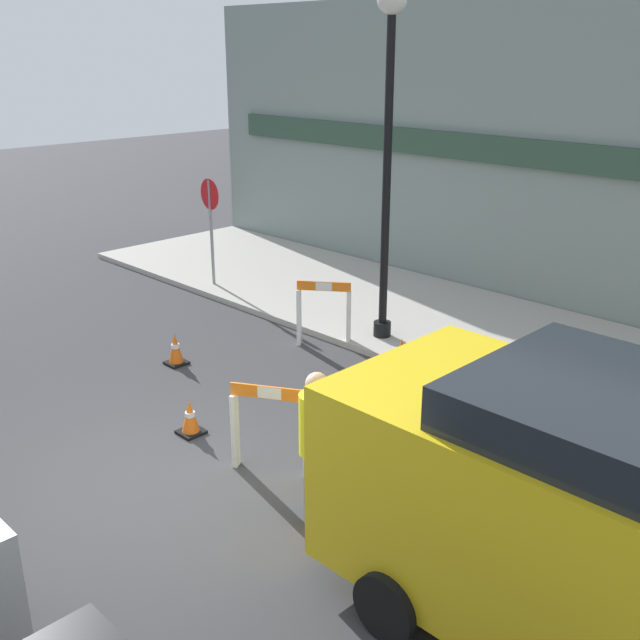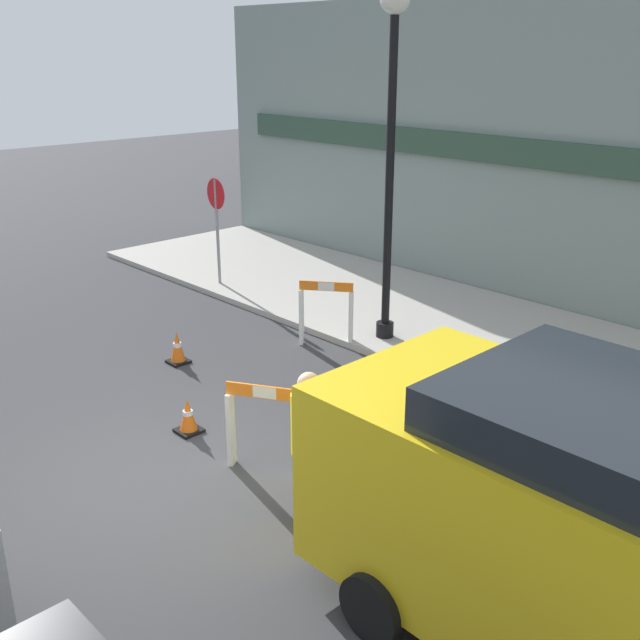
# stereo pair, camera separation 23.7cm
# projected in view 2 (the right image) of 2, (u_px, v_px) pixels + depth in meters

# --- Properties ---
(ground_plane) EXTENTS (60.00, 60.00, 0.00)m
(ground_plane) POSITION_uv_depth(u_px,v_px,m) (141.00, 483.00, 8.32)
(ground_plane) COLOR #38383A
(sidewalk_slab) EXTENTS (18.00, 3.96, 0.11)m
(sidewalk_slab) POSITION_uv_depth(u_px,v_px,m) (481.00, 334.00, 12.50)
(sidewalk_slab) COLOR #ADA89E
(sidewalk_slab) RESTS_ON ground_plane
(storefront_facade) EXTENTS (18.00, 0.22, 5.50)m
(storefront_facade) POSITION_uv_depth(u_px,v_px,m) (561.00, 159.00, 12.91)
(storefront_facade) COLOR gray
(storefront_facade) RESTS_ON ground_plane
(streetlamp_post) EXTENTS (0.44, 0.44, 5.32)m
(streetlamp_post) POSITION_uv_depth(u_px,v_px,m) (391.00, 122.00, 11.09)
(streetlamp_post) COLOR black
(streetlamp_post) RESTS_ON sidewalk_slab
(stop_sign) EXTENTS (0.60, 0.07, 2.10)m
(stop_sign) POSITION_uv_depth(u_px,v_px,m) (217.00, 214.00, 14.56)
(stop_sign) COLOR gray
(stop_sign) RESTS_ON sidewalk_slab
(barricade_0) EXTENTS (0.85, 0.58, 1.05)m
(barricade_0) POSITION_uv_depth(u_px,v_px,m) (266.00, 425.00, 8.39)
(barricade_0) COLOR white
(barricade_0) RESTS_ON ground_plane
(barricade_1) EXTENTS (0.77, 0.62, 1.08)m
(barricade_1) POSITION_uv_depth(u_px,v_px,m) (326.00, 311.00, 11.97)
(barricade_1) COLOR white
(barricade_1) RESTS_ON ground_plane
(traffic_cone_0) EXTENTS (0.30, 0.30, 0.51)m
(traffic_cone_0) POSITION_uv_depth(u_px,v_px,m) (177.00, 348.00, 11.41)
(traffic_cone_0) COLOR black
(traffic_cone_0) RESTS_ON ground_plane
(traffic_cone_1) EXTENTS (0.30, 0.30, 0.55)m
(traffic_cone_1) POSITION_uv_depth(u_px,v_px,m) (451.00, 423.00, 9.08)
(traffic_cone_1) COLOR black
(traffic_cone_1) RESTS_ON ground_plane
(traffic_cone_2) EXTENTS (0.30, 0.30, 0.46)m
(traffic_cone_2) POSITION_uv_depth(u_px,v_px,m) (188.00, 416.00, 9.35)
(traffic_cone_2) COLOR black
(traffic_cone_2) RESTS_ON ground_plane
(traffic_cone_3) EXTENTS (0.30, 0.30, 0.55)m
(traffic_cone_3) POSITION_uv_depth(u_px,v_px,m) (402.00, 356.00, 11.05)
(traffic_cone_3) COLOR black
(traffic_cone_3) RESTS_ON ground_plane
(person_worker) EXTENTS (0.50, 0.50, 1.63)m
(person_worker) POSITION_uv_depth(u_px,v_px,m) (309.00, 443.00, 7.40)
(person_worker) COLOR #33333D
(person_worker) RESTS_ON ground_plane
(work_van) EXTENTS (5.06, 2.21, 2.29)m
(work_van) POSITION_uv_depth(u_px,v_px,m) (636.00, 541.00, 5.31)
(work_van) COLOR yellow
(work_van) RESTS_ON ground_plane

